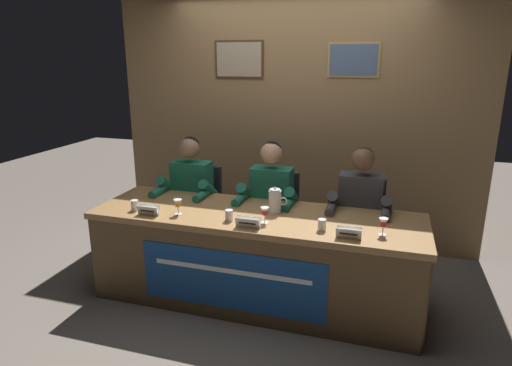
{
  "coord_description": "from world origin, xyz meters",
  "views": [
    {
      "loc": [
        0.96,
        -3.12,
        1.95
      ],
      "look_at": [
        0.0,
        0.0,
        1.0
      ],
      "focal_mm": 30.75,
      "sensor_mm": 36.0,
      "label": 1
    }
  ],
  "objects_px": {
    "panelist_left": "(188,193)",
    "nameplate_right": "(349,233)",
    "juice_glass_center": "(265,212)",
    "chair_left": "(198,214)",
    "nameplate_left": "(148,210)",
    "chair_right": "(359,232)",
    "water_cup_left": "(135,206)",
    "chair_center": "(274,223)",
    "panelist_center": "(269,201)",
    "water_pitcher_central": "(275,201)",
    "water_cup_center": "(229,216)",
    "juice_glass_left": "(178,204)",
    "conference_table": "(252,247)",
    "juice_glass_right": "(383,223)",
    "nameplate_center": "(248,222)",
    "panelist_right": "(359,210)",
    "water_cup_right": "(322,225)"
  },
  "relations": [
    {
      "from": "chair_center",
      "to": "chair_right",
      "type": "xyz_separation_m",
      "value": [
        0.77,
        0.0,
        0.0
      ]
    },
    {
      "from": "water_cup_left",
      "to": "chair_left",
      "type": "bearing_deg",
      "value": 77.2
    },
    {
      "from": "juice_glass_left",
      "to": "juice_glass_right",
      "type": "relative_size",
      "value": 1.0
    },
    {
      "from": "chair_left",
      "to": "juice_glass_left",
      "type": "relative_size",
      "value": 7.39
    },
    {
      "from": "water_pitcher_central",
      "to": "chair_left",
      "type": "bearing_deg",
      "value": 150.38
    },
    {
      "from": "water_cup_center",
      "to": "nameplate_right",
      "type": "xyz_separation_m",
      "value": [
        0.9,
        -0.08,
        0.0
      ]
    },
    {
      "from": "nameplate_left",
      "to": "panelist_center",
      "type": "height_order",
      "value": "panelist_center"
    },
    {
      "from": "conference_table",
      "to": "juice_glass_right",
      "type": "relative_size",
      "value": 21.11
    },
    {
      "from": "nameplate_left",
      "to": "nameplate_right",
      "type": "bearing_deg",
      "value": -0.18
    },
    {
      "from": "conference_table",
      "to": "water_cup_left",
      "type": "relative_size",
      "value": 30.79
    },
    {
      "from": "water_pitcher_central",
      "to": "juice_glass_right",
      "type": "bearing_deg",
      "value": -15.29
    },
    {
      "from": "water_cup_left",
      "to": "chair_center",
      "type": "distance_m",
      "value": 1.29
    },
    {
      "from": "chair_left",
      "to": "panelist_right",
      "type": "height_order",
      "value": "panelist_right"
    },
    {
      "from": "juice_glass_center",
      "to": "water_cup_center",
      "type": "height_order",
      "value": "juice_glass_center"
    },
    {
      "from": "nameplate_center",
      "to": "water_cup_center",
      "type": "bearing_deg",
      "value": 152.84
    },
    {
      "from": "water_cup_left",
      "to": "chair_center",
      "type": "relative_size",
      "value": 0.09
    },
    {
      "from": "conference_table",
      "to": "juice_glass_left",
      "type": "xyz_separation_m",
      "value": [
        -0.58,
        -0.1,
        0.33
      ]
    },
    {
      "from": "panelist_center",
      "to": "water_pitcher_central",
      "type": "relative_size",
      "value": 5.92
    },
    {
      "from": "juice_glass_right",
      "to": "nameplate_left",
      "type": "bearing_deg",
      "value": -175.93
    },
    {
      "from": "juice_glass_left",
      "to": "panelist_center",
      "type": "xyz_separation_m",
      "value": [
        0.58,
        0.59,
        -0.11
      ]
    },
    {
      "from": "juice_glass_left",
      "to": "water_cup_left",
      "type": "bearing_deg",
      "value": -177.64
    },
    {
      "from": "chair_right",
      "to": "water_cup_left",
      "type": "bearing_deg",
      "value": -155.05
    },
    {
      "from": "chair_left",
      "to": "nameplate_left",
      "type": "height_order",
      "value": "chair_left"
    },
    {
      "from": "conference_table",
      "to": "water_cup_right",
      "type": "height_order",
      "value": "water_cup_right"
    },
    {
      "from": "nameplate_center",
      "to": "juice_glass_right",
      "type": "bearing_deg",
      "value": 8.86
    },
    {
      "from": "water_cup_right",
      "to": "water_pitcher_central",
      "type": "bearing_deg",
      "value": 147.08
    },
    {
      "from": "water_pitcher_central",
      "to": "nameplate_left",
      "type": "bearing_deg",
      "value": -159.23
    },
    {
      "from": "chair_center",
      "to": "panelist_left",
      "type": "bearing_deg",
      "value": -165.47
    },
    {
      "from": "nameplate_left",
      "to": "panelist_right",
      "type": "xyz_separation_m",
      "value": [
        1.57,
        0.67,
        -0.06
      ]
    },
    {
      "from": "panelist_center",
      "to": "nameplate_left",
      "type": "bearing_deg",
      "value": -139.84
    },
    {
      "from": "panelist_left",
      "to": "nameplate_right",
      "type": "height_order",
      "value": "panelist_left"
    },
    {
      "from": "chair_center",
      "to": "panelist_center",
      "type": "relative_size",
      "value": 0.74
    },
    {
      "from": "chair_center",
      "to": "nameplate_right",
      "type": "height_order",
      "value": "chair_center"
    },
    {
      "from": "chair_left",
      "to": "water_cup_right",
      "type": "distance_m",
      "value": 1.58
    },
    {
      "from": "juice_glass_center",
      "to": "water_pitcher_central",
      "type": "relative_size",
      "value": 0.59
    },
    {
      "from": "juice_glass_center",
      "to": "panelist_right",
      "type": "xyz_separation_m",
      "value": [
        0.65,
        0.57,
        -0.11
      ]
    },
    {
      "from": "panelist_left",
      "to": "panelist_right",
      "type": "distance_m",
      "value": 1.54
    },
    {
      "from": "juice_glass_center",
      "to": "nameplate_right",
      "type": "bearing_deg",
      "value": -9.79
    },
    {
      "from": "panelist_left",
      "to": "nameplate_center",
      "type": "height_order",
      "value": "panelist_left"
    },
    {
      "from": "nameplate_left",
      "to": "nameplate_center",
      "type": "xyz_separation_m",
      "value": [
        0.83,
        -0.02,
        -0.0
      ]
    },
    {
      "from": "chair_right",
      "to": "water_pitcher_central",
      "type": "distance_m",
      "value": 0.91
    },
    {
      "from": "panelist_left",
      "to": "juice_glass_center",
      "type": "height_order",
      "value": "panelist_left"
    },
    {
      "from": "nameplate_right",
      "to": "water_pitcher_central",
      "type": "height_order",
      "value": "water_pitcher_central"
    },
    {
      "from": "chair_center",
      "to": "water_cup_center",
      "type": "height_order",
      "value": "chair_center"
    },
    {
      "from": "panelist_center",
      "to": "juice_glass_right",
      "type": "xyz_separation_m",
      "value": [
        0.97,
        -0.54,
        0.11
      ]
    },
    {
      "from": "juice_glass_left",
      "to": "panelist_center",
      "type": "relative_size",
      "value": 0.1
    },
    {
      "from": "nameplate_center",
      "to": "panelist_right",
      "type": "height_order",
      "value": "panelist_right"
    },
    {
      "from": "conference_table",
      "to": "water_cup_right",
      "type": "relative_size",
      "value": 30.79
    },
    {
      "from": "water_cup_center",
      "to": "juice_glass_left",
      "type": "bearing_deg",
      "value": 178.64
    },
    {
      "from": "nameplate_right",
      "to": "panelist_left",
      "type": "bearing_deg",
      "value": 156.08
    }
  ]
}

